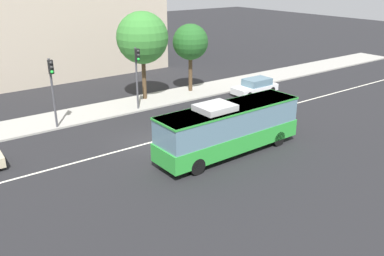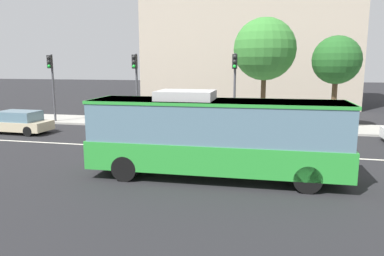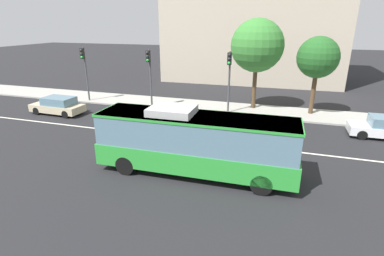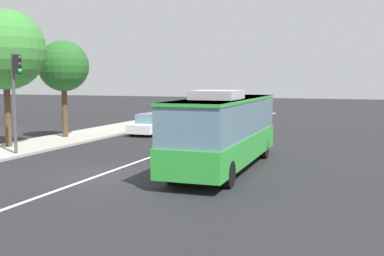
% 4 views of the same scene
% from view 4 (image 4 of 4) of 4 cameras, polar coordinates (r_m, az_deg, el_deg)
% --- Properties ---
extents(ground_plane, '(160.00, 160.00, 0.00)m').
position_cam_4_polar(ground_plane, '(19.66, -11.13, -5.66)').
color(ground_plane, black).
extents(lane_centre_line, '(76.00, 0.16, 0.01)m').
position_cam_4_polar(lane_centre_line, '(19.66, -11.13, -5.64)').
color(lane_centre_line, silver).
rests_on(lane_centre_line, ground_plane).
extents(transit_bus, '(10.05, 2.70, 3.46)m').
position_cam_4_polar(transit_bus, '(20.41, 3.96, 0.01)').
color(transit_bus, green).
rests_on(transit_bus, ground_plane).
extents(sedan_white, '(4.51, 1.84, 1.46)m').
position_cam_4_polar(sedan_white, '(33.70, -4.84, 0.50)').
color(sedan_white, white).
rests_on(sedan_white, ground_plane).
extents(traffic_light_far_corner, '(0.32, 0.62, 5.20)m').
position_cam_4_polar(traffic_light_far_corner, '(25.31, -20.57, 4.77)').
color(traffic_light_far_corner, '#47474C').
rests_on(traffic_light_far_corner, ground_plane).
extents(street_tree_kerbside_left, '(4.44, 4.44, 7.75)m').
position_cam_4_polar(street_tree_kerbside_left, '(28.25, -21.70, 8.78)').
color(street_tree_kerbside_left, '#4C3823').
rests_on(street_tree_kerbside_left, ground_plane).
extents(street_tree_kerbside_centre, '(3.28, 3.28, 6.40)m').
position_cam_4_polar(street_tree_kerbside_centre, '(31.78, -15.32, 7.20)').
color(street_tree_kerbside_centre, '#4C3823').
rests_on(street_tree_kerbside_centre, ground_plane).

